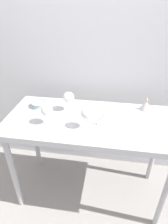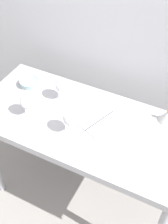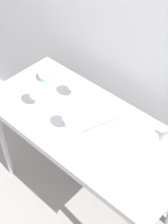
{
  "view_description": "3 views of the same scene",
  "coord_description": "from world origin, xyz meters",
  "px_view_note": "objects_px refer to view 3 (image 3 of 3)",
  "views": [
    {
      "loc": [
        0.15,
        -1.3,
        1.76
      ],
      "look_at": [
        -0.05,
        -0.03,
        0.98
      ],
      "focal_mm": 30.53,
      "sensor_mm": 36.0,
      "label": 1
    },
    {
      "loc": [
        0.57,
        -1.11,
        2.22
      ],
      "look_at": [
        0.01,
        0.0,
        0.98
      ],
      "focal_mm": 46.72,
      "sensor_mm": 36.0,
      "label": 2
    },
    {
      "loc": [
        0.92,
        -1.01,
        2.34
      ],
      "look_at": [
        0.01,
        -0.02,
        1.0
      ],
      "focal_mm": 50.21,
      "sensor_mm": 36.0,
      "label": 3
    }
  ],
  "objects_px": {
    "tasting_bowl": "(48,76)",
    "wine_glass_far_left": "(74,85)",
    "tasting_sheet_upper": "(143,156)",
    "wine_glass_near_left": "(36,94)",
    "wine_glass_near_center": "(69,117)",
    "open_notebook": "(101,125)"
  },
  "relations": [
    {
      "from": "wine_glass_near_center",
      "to": "open_notebook",
      "type": "distance_m",
      "value": 0.23
    },
    {
      "from": "open_notebook",
      "to": "wine_glass_far_left",
      "type": "bearing_deg",
      "value": -173.14
    },
    {
      "from": "open_notebook",
      "to": "tasting_sheet_upper",
      "type": "bearing_deg",
      "value": 17.9
    },
    {
      "from": "wine_glass_far_left",
      "to": "wine_glass_near_center",
      "type": "relative_size",
      "value": 0.99
    },
    {
      "from": "tasting_sheet_upper",
      "to": "tasting_bowl",
      "type": "xyz_separation_m",
      "value": [
        -0.92,
        0.11,
        0.02
      ]
    },
    {
      "from": "tasting_sheet_upper",
      "to": "tasting_bowl",
      "type": "relative_size",
      "value": 1.5
    },
    {
      "from": "tasting_bowl",
      "to": "wine_glass_near_left",
      "type": "bearing_deg",
      "value": -55.73
    },
    {
      "from": "wine_glass_near_left",
      "to": "open_notebook",
      "type": "xyz_separation_m",
      "value": [
        0.42,
        0.15,
        -0.11
      ]
    },
    {
      "from": "open_notebook",
      "to": "tasting_bowl",
      "type": "xyz_separation_m",
      "value": [
        -0.59,
        0.1,
        0.02
      ]
    },
    {
      "from": "wine_glass_far_left",
      "to": "wine_glass_near_left",
      "type": "distance_m",
      "value": 0.26
    },
    {
      "from": "wine_glass_far_left",
      "to": "tasting_bowl",
      "type": "distance_m",
      "value": 0.3
    },
    {
      "from": "wine_glass_far_left",
      "to": "tasting_sheet_upper",
      "type": "xyz_separation_m",
      "value": [
        0.63,
        -0.09,
        -0.12
      ]
    },
    {
      "from": "tasting_sheet_upper",
      "to": "open_notebook",
      "type": "bearing_deg",
      "value": 138.75
    },
    {
      "from": "tasting_sheet_upper",
      "to": "tasting_bowl",
      "type": "bearing_deg",
      "value": 134.53
    },
    {
      "from": "wine_glass_near_center",
      "to": "tasting_bowl",
      "type": "xyz_separation_m",
      "value": [
        -0.48,
        0.26,
        -0.1
      ]
    },
    {
      "from": "wine_glass_near_left",
      "to": "tasting_sheet_upper",
      "type": "distance_m",
      "value": 0.77
    },
    {
      "from": "wine_glass_near_left",
      "to": "tasting_sheet_upper",
      "type": "height_order",
      "value": "wine_glass_near_left"
    },
    {
      "from": "wine_glass_near_left",
      "to": "open_notebook",
      "type": "height_order",
      "value": "wine_glass_near_left"
    },
    {
      "from": "tasting_bowl",
      "to": "wine_glass_far_left",
      "type": "bearing_deg",
      "value": -4.58
    },
    {
      "from": "open_notebook",
      "to": "tasting_bowl",
      "type": "height_order",
      "value": "tasting_bowl"
    },
    {
      "from": "wine_glass_far_left",
      "to": "tasting_sheet_upper",
      "type": "relative_size",
      "value": 0.81
    },
    {
      "from": "wine_glass_near_left",
      "to": "wine_glass_near_center",
      "type": "bearing_deg",
      "value": -1.79
    }
  ]
}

